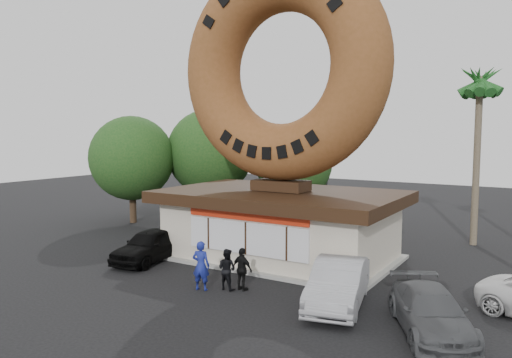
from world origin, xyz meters
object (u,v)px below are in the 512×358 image
object	(u,v)px
person_center	(227,269)
person_right	(242,269)
donut_shop	(281,222)
car_grey	(431,312)
car_silver	(338,283)
giant_donut	(281,68)
car_black	(150,245)
person_left	(201,266)
street_lamp	(329,156)

from	to	relation	value
person_center	person_right	bearing A→B (deg)	-158.74
donut_shop	car_grey	bearing A→B (deg)	-33.50
person_center	car_silver	size ratio (longest dim) A/B	0.33
donut_shop	giant_donut	distance (m)	7.30
person_center	car_silver	world-z (taller)	person_center
car_black	car_grey	xyz separation A→B (m)	(13.26, -1.72, -0.09)
car_grey	person_right	bearing A→B (deg)	148.86
person_left	car_silver	world-z (taller)	person_left
donut_shop	street_lamp	distance (m)	10.54
person_left	person_center	size ratio (longest dim) A/B	1.20
car_black	street_lamp	bearing A→B (deg)	68.95
person_center	person_right	xyz separation A→B (m)	(0.58, 0.20, 0.03)
donut_shop	car_black	world-z (taller)	donut_shop
person_left	giant_donut	bearing A→B (deg)	-107.34
person_left	person_center	xyz separation A→B (m)	(0.81, 0.59, -0.16)
street_lamp	person_center	distance (m)	15.91
person_left	car_black	bearing A→B (deg)	-38.95
person_right	car_grey	world-z (taller)	person_right
car_silver	car_grey	size ratio (longest dim) A/B	1.05
donut_shop	car_silver	distance (m)	6.86
car_grey	car_black	bearing A→B (deg)	144.65
giant_donut	street_lamp	distance (m)	11.15
street_lamp	giant_donut	bearing A→B (deg)	-79.49
car_silver	car_grey	distance (m)	3.43
car_grey	car_silver	bearing A→B (deg)	138.62
person_center	car_grey	distance (m)	7.71
giant_donut	person_right	bearing A→B (deg)	-77.45
giant_donut	car_grey	bearing A→B (deg)	-33.58
donut_shop	car_silver	xyz separation A→B (m)	(4.93, -4.67, -0.97)
donut_shop	car_grey	world-z (taller)	donut_shop
person_left	car_grey	distance (m)	8.53
person_center	car_grey	xyz separation A→B (m)	(7.71, -0.19, -0.13)
donut_shop	giant_donut	xyz separation A→B (m)	(0.00, 0.02, 7.30)
giant_donut	car_silver	size ratio (longest dim) A/B	2.16
car_silver	car_black	bearing A→B (deg)	161.19
person_left	car_black	distance (m)	5.20
giant_donut	car_grey	world-z (taller)	giant_donut
donut_shop	person_right	size ratio (longest dim) A/B	6.70
giant_donut	person_center	distance (m)	9.82
giant_donut	car_black	xyz separation A→B (m)	(-5.00, -3.76, -8.30)
giant_donut	person_left	bearing A→B (deg)	-92.49
donut_shop	person_center	world-z (taller)	donut_shop
donut_shop	person_center	bearing A→B (deg)	-84.04
car_black	car_silver	world-z (taller)	car_silver
donut_shop	person_center	distance (m)	5.39
person_right	car_grey	bearing A→B (deg)	-173.36
donut_shop	street_lamp	world-z (taller)	street_lamp
person_right	donut_shop	bearing A→B (deg)	-67.58
street_lamp	car_grey	xyz separation A→B (m)	(10.12, -15.48, -3.81)
person_left	car_silver	xyz separation A→B (m)	(5.18, 1.19, -0.16)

